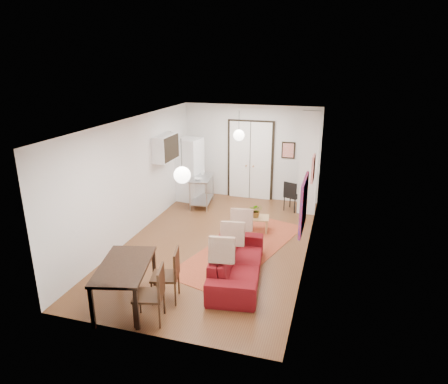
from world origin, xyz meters
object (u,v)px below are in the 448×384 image
(fridge, at_px, (190,170))
(black_side_chair, at_px, (293,193))
(dining_table, at_px, (124,269))
(dining_chair_far, at_px, (151,287))
(coffee_table, at_px, (252,218))
(sofa, at_px, (237,262))
(dining_chair_near, at_px, (167,269))
(kitchen_counter, at_px, (202,187))

(fridge, height_order, black_side_chair, fridge)
(dining_table, xyz_separation_m, dining_chair_far, (0.60, -0.20, -0.14))
(coffee_table, relative_size, dining_chair_far, 0.89)
(sofa, relative_size, dining_table, 1.45)
(coffee_table, distance_m, dining_chair_near, 3.50)
(dining_chair_near, xyz_separation_m, black_side_chair, (1.63, 5.20, -0.06))
(dining_table, xyz_separation_m, black_side_chair, (2.23, 5.65, -0.20))
(sofa, height_order, coffee_table, sofa)
(dining_chair_far, height_order, black_side_chair, dining_chair_far)
(dining_table, distance_m, dining_chair_near, 0.76)
(sofa, distance_m, dining_table, 2.24)
(dining_chair_far, bearing_deg, coffee_table, 154.52)
(fridge, bearing_deg, dining_chair_far, -67.06)
(sofa, height_order, kitchen_counter, kitchen_counter)
(dining_chair_near, bearing_deg, coffee_table, 152.38)
(dining_table, bearing_deg, dining_chair_far, -18.21)
(coffee_table, bearing_deg, black_side_chair, 66.08)
(fridge, relative_size, dining_table, 1.20)
(fridge, relative_size, dining_chair_far, 1.94)
(sofa, distance_m, dining_chair_near, 1.49)
(kitchen_counter, bearing_deg, dining_table, -93.31)
(black_side_chair, bearing_deg, sofa, 104.24)
(dining_chair_near, bearing_deg, fridge, -177.17)
(coffee_table, distance_m, fridge, 3.03)
(dining_chair_near, height_order, dining_chair_far, same)
(dining_chair_far, bearing_deg, dining_chair_near, 166.11)
(sofa, relative_size, kitchen_counter, 1.94)
(kitchen_counter, relative_size, dining_table, 0.75)
(kitchen_counter, height_order, dining_chair_far, dining_chair_far)
(sofa, bearing_deg, fridge, 24.16)
(dining_chair_far, distance_m, black_side_chair, 6.07)
(fridge, height_order, dining_chair_near, fridge)
(dining_table, distance_m, black_side_chair, 6.08)
(sofa, relative_size, dining_chair_far, 2.35)
(kitchen_counter, xyz_separation_m, dining_chair_near, (1.03, -4.79, 0.02))
(kitchen_counter, height_order, dining_chair_near, dining_chair_near)
(kitchen_counter, bearing_deg, dining_chair_far, -87.27)
(black_side_chair, bearing_deg, kitchen_counter, 30.99)
(sofa, height_order, dining_chair_near, dining_chair_near)
(coffee_table, relative_size, kitchen_counter, 0.74)
(black_side_chair, bearing_deg, fridge, 22.93)
(kitchen_counter, xyz_separation_m, black_side_chair, (2.66, 0.41, -0.04))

